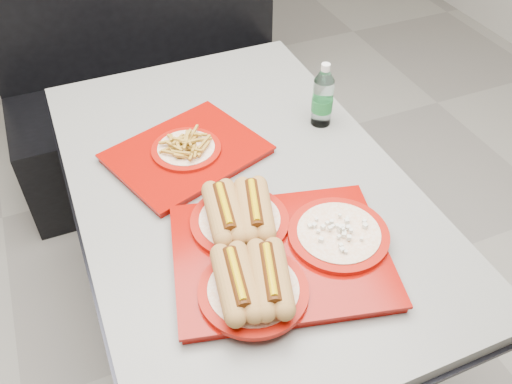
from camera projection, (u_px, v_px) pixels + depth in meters
name	position (u px, v px, depth m)	size (l,w,h in m)	color
ground	(243.00, 327.00, 2.05)	(6.00, 6.00, 0.00)	gray
diner_table	(240.00, 220.00, 1.65)	(0.92, 1.42, 0.75)	black
booth_bench	(154.00, 90.00, 2.51)	(1.30, 0.57, 1.35)	black
tray_near	(272.00, 249.00, 1.29)	(0.59, 0.51, 0.11)	#890903
tray_far	(186.00, 151.00, 1.59)	(0.50, 0.45, 0.08)	#890903
water_bottle	(323.00, 98.00, 1.67)	(0.07, 0.07, 0.21)	silver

